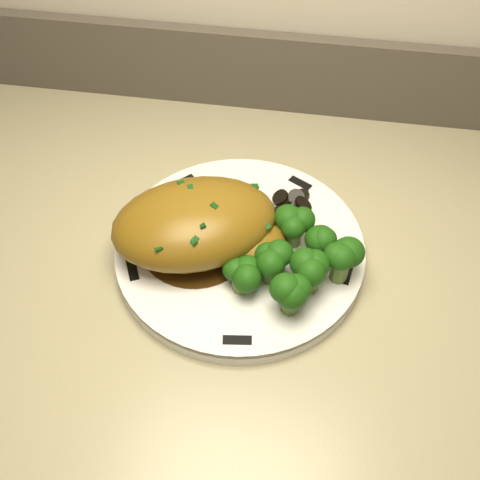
# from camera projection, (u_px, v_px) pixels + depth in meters

# --- Properties ---
(counter) EXTENTS (1.88, 0.64, 0.93)m
(counter) POSITION_uv_depth(u_px,v_px,m) (332.00, 426.00, 1.01)
(counter) COLOR brown
(counter) RESTS_ON ground
(plate) EXTENTS (0.33, 0.33, 0.02)m
(plate) POSITION_uv_depth(u_px,v_px,m) (240.00, 250.00, 0.72)
(plate) COLOR white
(plate) RESTS_ON counter
(rim_accent_0) EXTENTS (0.03, 0.02, 0.00)m
(rim_accent_0) POSITION_uv_depth(u_px,v_px,m) (300.00, 183.00, 0.78)
(rim_accent_0) COLOR black
(rim_accent_0) RESTS_ON plate
(rim_accent_1) EXTENTS (0.03, 0.03, 0.00)m
(rim_accent_1) POSITION_uv_depth(u_px,v_px,m) (184.00, 181.00, 0.78)
(rim_accent_1) COLOR black
(rim_accent_1) RESTS_ON plate
(rim_accent_2) EXTENTS (0.02, 0.03, 0.00)m
(rim_accent_2) POSITION_uv_depth(u_px,v_px,m) (133.00, 270.00, 0.69)
(rim_accent_2) COLOR black
(rim_accent_2) RESTS_ON plate
(rim_accent_3) EXTENTS (0.03, 0.01, 0.00)m
(rim_accent_3) POSITION_uv_depth(u_px,v_px,m) (237.00, 340.00, 0.63)
(rim_accent_3) COLOR black
(rim_accent_3) RESTS_ON plate
(rim_accent_4) EXTENTS (0.02, 0.03, 0.00)m
(rim_accent_4) POSITION_uv_depth(u_px,v_px,m) (346.00, 274.00, 0.68)
(rim_accent_4) COLOR black
(rim_accent_4) RESTS_ON plate
(gravy_pool) EXTENTS (0.13, 0.13, 0.00)m
(gravy_pool) POSITION_uv_depth(u_px,v_px,m) (196.00, 243.00, 0.71)
(gravy_pool) COLOR #39220A
(gravy_pool) RESTS_ON plate
(chicken_breast) EXTENTS (0.23, 0.19, 0.07)m
(chicken_breast) POSITION_uv_depth(u_px,v_px,m) (201.00, 225.00, 0.68)
(chicken_breast) COLOR #845E17
(chicken_breast) RESTS_ON plate
(mushroom_pile) EXTENTS (0.09, 0.07, 0.02)m
(mushroom_pile) POSITION_uv_depth(u_px,v_px,m) (267.00, 207.00, 0.75)
(mushroom_pile) COLOR black
(mushroom_pile) RESTS_ON plate
(broccoli_florets) EXTENTS (0.14, 0.12, 0.05)m
(broccoli_florets) POSITION_uv_depth(u_px,v_px,m) (292.00, 259.00, 0.67)
(broccoli_florets) COLOR #577230
(broccoli_florets) RESTS_ON plate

